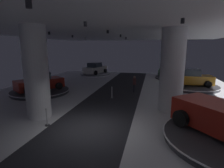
% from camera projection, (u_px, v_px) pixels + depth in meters
% --- Properties ---
extents(ground, '(24.00, 44.00, 0.06)m').
position_uv_depth(ground, '(88.00, 129.00, 9.47)').
color(ground, silver).
extents(ceiling_with_spotlights, '(24.00, 44.00, 0.39)m').
position_uv_depth(ceiling_with_spotlights, '(85.00, 19.00, 8.36)').
color(ceiling_with_spotlights, silver).
extents(column_left, '(1.43, 1.43, 5.50)m').
position_uv_depth(column_left, '(36.00, 73.00, 10.53)').
color(column_left, silver).
rests_on(column_left, ground).
extents(column_right, '(1.57, 1.57, 5.50)m').
position_uv_depth(column_right, '(172.00, 70.00, 11.77)').
color(column_right, silver).
rests_on(column_right, ground).
extents(display_platform_deep_right, '(5.33, 5.33, 0.24)m').
position_uv_depth(display_platform_deep_right, '(174.00, 78.00, 24.86)').
color(display_platform_deep_right, '#333338').
rests_on(display_platform_deep_right, ground).
extents(display_car_deep_right, '(4.45, 2.79, 1.71)m').
position_uv_depth(display_car_deep_right, '(175.00, 71.00, 24.68)').
color(display_car_deep_right, '#2D5638').
rests_on(display_car_deep_right, display_platform_deep_right).
extents(display_platform_deep_left, '(4.64, 4.64, 0.28)m').
position_uv_depth(display_platform_deep_left, '(95.00, 74.00, 27.82)').
color(display_platform_deep_left, silver).
rests_on(display_platform_deep_left, ground).
extents(display_car_deep_left, '(3.04, 4.52, 1.71)m').
position_uv_depth(display_car_deep_left, '(95.00, 69.00, 27.62)').
color(display_car_deep_left, silver).
rests_on(display_car_deep_left, display_platform_deep_left).
extents(display_platform_far_right, '(5.75, 5.75, 0.30)m').
position_uv_depth(display_platform_far_right, '(190.00, 86.00, 19.08)').
color(display_platform_far_right, '#333338').
rests_on(display_platform_far_right, ground).
extents(display_car_far_right, '(4.27, 2.28, 1.71)m').
position_uv_depth(display_car_far_right, '(191.00, 78.00, 18.91)').
color(display_car_far_right, '#B77519').
rests_on(display_car_far_right, display_platform_far_right).
extents(display_platform_mid_left, '(5.40, 5.40, 0.28)m').
position_uv_depth(display_platform_mid_left, '(40.00, 91.00, 16.90)').
color(display_platform_mid_left, '#333338').
rests_on(display_platform_mid_left, ground).
extents(display_car_mid_left, '(3.81, 4.50, 1.71)m').
position_uv_depth(display_car_mid_left, '(39.00, 82.00, 16.70)').
color(display_car_mid_left, maroon).
rests_on(display_car_mid_left, display_platform_mid_left).
extents(visitor_walking_near, '(0.32, 0.32, 1.59)m').
position_uv_depth(visitor_walking_near, '(134.00, 83.00, 17.04)').
color(visitor_walking_near, black).
rests_on(visitor_walking_near, ground).
extents(stanchion_a, '(0.28, 0.28, 1.01)m').
position_uv_depth(stanchion_a, '(47.00, 119.00, 9.73)').
color(stanchion_a, '#333338').
rests_on(stanchion_a, ground).
extents(stanchion_b, '(0.28, 0.28, 1.01)m').
position_uv_depth(stanchion_b, '(112.00, 94.00, 15.09)').
color(stanchion_b, '#333338').
rests_on(stanchion_b, ground).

